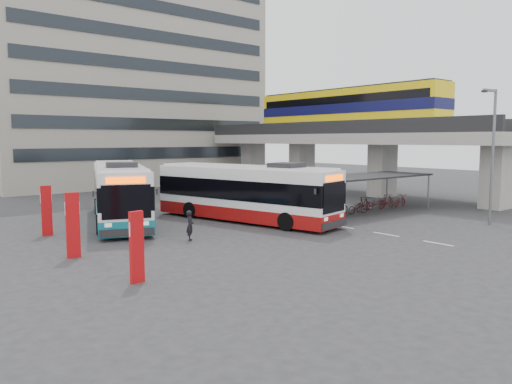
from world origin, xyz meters
TOP-DOWN VIEW (x-y plane):
  - ground at (0.00, 0.00)m, footprint 120.00×120.00m
  - viaduct at (17.00, 12.21)m, footprint 8.00×32.00m
  - bike_shelter at (8.50, 3.00)m, footprint 10.00×4.00m
  - office_block at (6.00, 36.00)m, footprint 30.00×15.00m
  - road_markings at (2.50, -3.00)m, footprint 0.15×7.60m
  - bus_main at (-0.54, 5.23)m, footprint 5.36×12.70m
  - bus_teal at (-6.57, 9.98)m, footprint 7.13×12.86m
  - pedestrian at (-6.36, 2.24)m, footprint 0.59×0.66m
  - lamp_post at (9.54, -5.06)m, footprint 1.38×0.30m
  - sign_totem_south at (-11.71, -2.88)m, footprint 0.55×0.22m
  - sign_totem_mid at (-12.11, 2.28)m, footprint 0.60×0.28m
  - sign_totem_north at (-11.44, 8.06)m, footprint 0.56×0.28m

SIDE VIEW (x-z plane):
  - ground at x=0.00m, z-range 0.00..0.00m
  - road_markings at x=2.50m, z-range 0.00..0.01m
  - pedestrian at x=-6.36m, z-range 0.00..1.51m
  - sign_totem_south at x=-11.71m, z-range 0.04..2.57m
  - sign_totem_north at x=-11.44m, z-range 0.04..2.66m
  - bike_shelter at x=8.50m, z-range 0.09..2.63m
  - sign_totem_mid at x=-12.11m, z-range 0.04..2.83m
  - bus_main at x=-0.54m, z-range -0.13..3.54m
  - bus_teal at x=-6.57m, z-range -0.13..3.63m
  - lamp_post at x=9.54m, z-range 0.55..8.41m
  - viaduct at x=17.00m, z-range 1.39..11.07m
  - office_block at x=6.00m, z-range 0.00..25.00m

